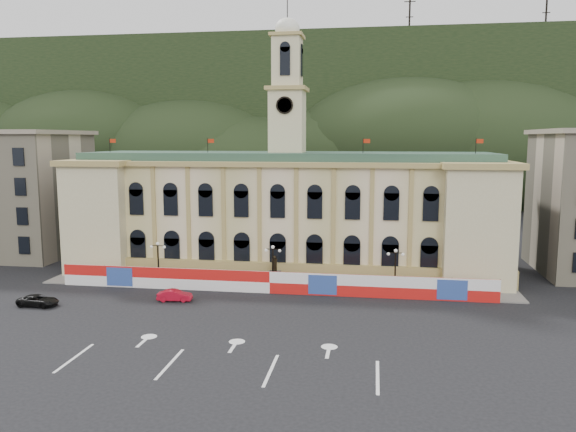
# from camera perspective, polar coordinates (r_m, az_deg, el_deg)

# --- Properties ---
(ground) EXTENTS (260.00, 260.00, 0.00)m
(ground) POSITION_cam_1_polar(r_m,az_deg,el_deg) (50.32, -5.07, -12.40)
(ground) COLOR black
(ground) RESTS_ON ground
(lane_markings) EXTENTS (26.00, 10.00, 0.02)m
(lane_markings) POSITION_cam_1_polar(r_m,az_deg,el_deg) (45.82, -6.61, -14.51)
(lane_markings) COLOR white
(lane_markings) RESTS_ON ground
(hill_ridge) EXTENTS (230.00, 80.00, 64.00)m
(hill_ridge) POSITION_cam_1_polar(r_m,az_deg,el_deg) (168.19, 4.91, 8.56)
(hill_ridge) COLOR black
(hill_ridge) RESTS_ON ground
(city_hall) EXTENTS (56.20, 17.60, 37.10)m
(city_hall) POSITION_cam_1_polar(r_m,az_deg,el_deg) (74.93, -0.11, 0.55)
(city_hall) COLOR beige
(city_hall) RESTS_ON ground
(side_building_left) EXTENTS (21.00, 17.00, 18.60)m
(side_building_left) POSITION_cam_1_polar(r_m,az_deg,el_deg) (94.43, -26.52, 2.14)
(side_building_left) COLOR #BDB192
(side_building_left) RESTS_ON ground
(hoarding_fence) EXTENTS (50.00, 0.44, 2.50)m
(hoarding_fence) POSITION_cam_1_polar(r_m,az_deg,el_deg) (64.00, -1.80, -6.75)
(hoarding_fence) COLOR red
(hoarding_fence) RESTS_ON ground
(pavement) EXTENTS (56.00, 5.50, 0.16)m
(pavement) POSITION_cam_1_polar(r_m,az_deg,el_deg) (66.86, -1.42, -7.15)
(pavement) COLOR slate
(pavement) RESTS_ON ground
(statue) EXTENTS (1.40, 1.40, 3.72)m
(statue) POSITION_cam_1_polar(r_m,az_deg,el_deg) (66.82, -1.39, -6.17)
(statue) COLOR #595651
(statue) RESTS_ON ground
(lamp_left) EXTENTS (1.96, 0.44, 5.15)m
(lamp_left) POSITION_cam_1_polar(r_m,az_deg,el_deg) (69.26, -13.05, -4.27)
(lamp_left) COLOR black
(lamp_left) RESTS_ON ground
(lamp_center) EXTENTS (1.96, 0.44, 5.15)m
(lamp_center) POSITION_cam_1_polar(r_m,az_deg,el_deg) (65.43, -1.55, -4.78)
(lamp_center) COLOR black
(lamp_center) RESTS_ON ground
(lamp_right) EXTENTS (1.96, 0.44, 5.15)m
(lamp_right) POSITION_cam_1_polar(r_m,az_deg,el_deg) (64.47, 10.84, -5.11)
(lamp_right) COLOR black
(lamp_right) RESTS_ON ground
(red_sedan) EXTENTS (2.22, 4.04, 1.23)m
(red_sedan) POSITION_cam_1_polar(r_m,az_deg,el_deg) (62.34, -11.43, -7.91)
(red_sedan) COLOR #B20C21
(red_sedan) RESTS_ON ground
(black_suv) EXTENTS (2.11, 4.30, 1.18)m
(black_suv) POSITION_cam_1_polar(r_m,az_deg,el_deg) (64.87, -24.05, -7.85)
(black_suv) COLOR black
(black_suv) RESTS_ON ground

